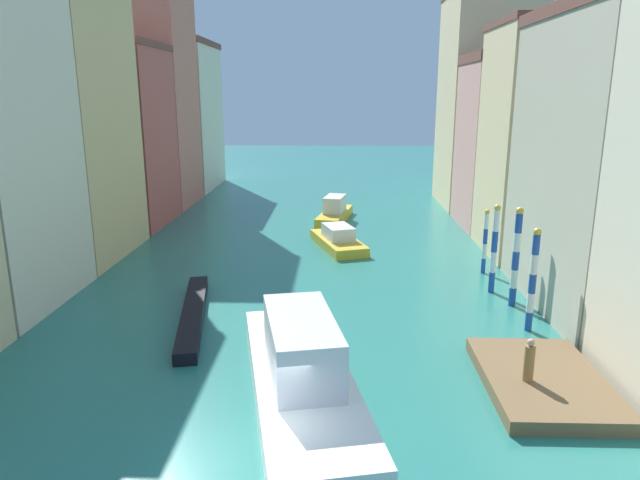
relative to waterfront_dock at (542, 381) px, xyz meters
The scene contains 19 objects.
ground_plane 22.35m from the waterfront_dock, 114.62° to the left, with size 154.00×154.00×0.00m, color #28756B.
building_left_2 30.83m from the waterfront_dock, 146.31° to the left, with size 7.52×9.34×17.60m.
building_left_3 36.19m from the waterfront_dock, 133.87° to the left, with size 7.52×8.61×13.92m.
building_left_4 43.48m from the waterfront_dock, 125.86° to the left, with size 7.52×8.29×22.40m.
building_left_5 51.20m from the waterfront_dock, 119.12° to the left, with size 7.52×11.21×15.60m.
building_right_1 12.37m from the waterfront_dock, 54.22° to the left, with size 7.52×11.42×14.14m.
building_right_2 20.46m from the waterfront_dock, 71.73° to the left, with size 7.52×7.55×14.51m.
building_right_3 27.40m from the waterfront_dock, 76.94° to the left, with size 7.52×7.87×13.07m.
building_right_4 36.75m from the waterfront_dock, 80.23° to the left, with size 7.52×9.54×19.27m.
waterfront_dock is the anchor object (origin of this frame).
person_on_dock 1.27m from the waterfront_dock, 147.68° to the right, with size 0.36×0.36×1.55m.
mooring_pole_0 5.63m from the waterfront_dock, 77.56° to the left, with size 0.34×0.34×4.65m.
mooring_pole_1 8.56m from the waterfront_dock, 80.94° to the left, with size 0.37×0.37×4.95m.
mooring_pole_2 10.35m from the waterfront_dock, 85.59° to the left, with size 0.34×0.34×4.70m.
mooring_pole_3 13.56m from the waterfront_dock, 85.05° to the left, with size 0.27×0.27×3.77m.
vaporetto_white 8.61m from the waterfront_dock, behind, with size 5.44×11.75×2.98m.
gondola_black 15.17m from the waterfront_dock, 157.26° to the left, with size 2.63×9.59×0.54m.
motorboat_0 28.37m from the waterfront_dock, 105.53° to the left, with size 3.14×6.94×2.05m.
motorboat_1 20.23m from the waterfront_dock, 111.13° to the left, with size 4.08×6.57×1.51m.
Camera 1 is at (1.99, -14.42, 10.15)m, focal length 32.00 mm.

